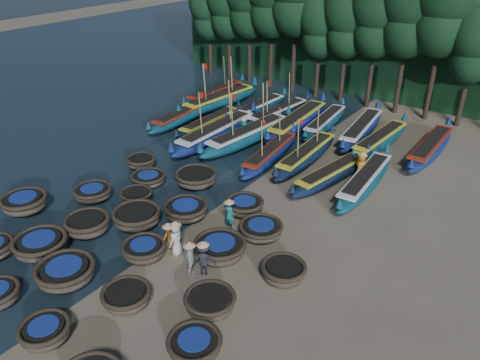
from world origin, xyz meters
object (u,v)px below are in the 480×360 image
Objects in this scene: coracle_10 at (24,202)px; coracle_17 at (186,210)px; coracle_23 at (245,206)px; long_boat_10 at (220,100)px; long_boat_11 at (257,108)px; long_boat_6 at (306,155)px; long_boat_9 at (215,93)px; long_boat_7 at (332,174)px; coracle_20 at (141,162)px; coracle_6 at (40,245)px; long_boat_3 at (217,132)px; long_boat_2 at (210,123)px; long_boat_5 at (270,154)px; coracle_8 at (126,297)px; fisherman_0 at (176,238)px; long_boat_15 at (361,129)px; fisherman_2 at (169,238)px; coracle_9 at (195,345)px; fisherman_1 at (229,212)px; coracle_7 at (65,272)px; coracle_19 at (284,271)px; coracle_16 at (136,196)px; long_boat_14 at (325,122)px; coracle_11 at (87,224)px; coracle_3 at (45,332)px; fisherman_6 at (361,166)px; coracle_15 at (93,192)px; coracle_13 at (144,249)px; long_boat_1 at (184,116)px; coracle_14 at (210,302)px; long_boat_17 at (430,148)px; coracle_12 at (137,217)px; coracle_22 at (196,178)px; fisherman_5 at (243,130)px; fisherman_3 at (203,258)px; long_boat_16 at (380,140)px; long_boat_8 at (365,180)px; coracle_24 at (261,229)px.

coracle_10 reaches higher than coracle_17.
coracle_23 is (2.12, 2.01, 0.00)m from coracle_17.
long_boat_11 is at bearing 12.62° from long_boat_10.
long_boat_6 is 0.99× the size of long_boat_9.
long_boat_11 is at bearing 142.16° from long_boat_6.
coracle_20 is at bearing -143.13° from long_boat_7.
long_boat_3 reaches higher than coracle_6.
long_boat_5 reaches higher than long_boat_2.
fisherman_0 is (-0.61, 3.46, 0.47)m from coracle_8.
fisherman_2 is at bearing -101.65° from long_boat_15.
fisherman_2 is at bearing 142.02° from coracle_9.
coracle_8 is 6.44m from fisherman_1.
long_boat_9 reaches higher than coracle_7.
long_boat_7 reaches higher than coracle_19.
long_boat_14 is at bearing 77.56° from coracle_16.
long_boat_6 is 5.83m from long_boat_14.
coracle_11 is 1.22× the size of coracle_16.
fisherman_0 is at bearing 35.67° from coracle_6.
coracle_20 is 7.02m from long_boat_2.
fisherman_6 reaches higher than coracle_3.
long_boat_2 is at bearing 138.28° from coracle_23.
coracle_3 is 0.26× the size of long_boat_5.
long_boat_6 reaches higher than coracle_3.
coracle_17 is (5.16, 1.58, 0.04)m from coracle_15.
coracle_10 is 7.73m from coracle_13.
long_boat_6 is (10.50, -0.55, 0.01)m from long_boat_1.
fisherman_0 is at bearing -52.11° from long_boat_10.
long_boat_7 is (-0.85, 11.86, 0.10)m from coracle_14.
coracle_9 is at bearing -73.09° from long_boat_7.
coracle_11 is at bearing -120.28° from long_boat_17.
coracle_11 is 0.80× the size of coracle_12.
long_boat_11 is (3.30, 0.43, -0.10)m from long_boat_10.
long_boat_15 is (4.32, 16.49, 0.09)m from coracle_12.
coracle_22 is 6.39m from fisherman_5.
fisherman_6 is at bearing -132.01° from fisherman_3.
long_boat_11 is 4.00× the size of fisherman_5.
coracle_9 is 9.00m from coracle_23.
long_boat_11 is 9.82m from long_boat_16.
fisherman_0 reaches higher than long_boat_8.
coracle_19 is 0.28× the size of long_boat_8.
long_boat_3 is at bearing -153.12° from fisherman_0.
coracle_13 is 5.38m from coracle_24.
long_boat_8 reaches higher than coracle_11.
long_boat_10 reaches higher than long_boat_8.
coracle_12 is 2.21m from coracle_16.
long_boat_6 is at bearing -79.96° from long_boat_14.
fisherman_6 is at bearing -4.42° from long_boat_6.
long_boat_14 is 0.95× the size of long_boat_16.
long_boat_15 is (1.54, 23.32, 0.16)m from coracle_3.
coracle_8 is 0.95× the size of coracle_14.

